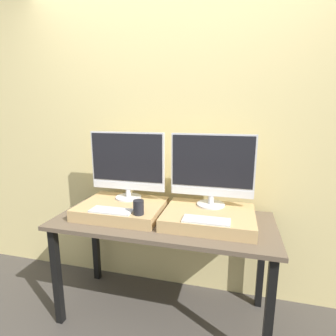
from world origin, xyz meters
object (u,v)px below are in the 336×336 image
Objects in this scene: monitor_left at (127,164)px; mug at (139,207)px; keyboard_right at (206,220)px; monitor_right at (212,168)px; keyboard_left at (111,210)px.

monitor_left reaches higher than mug.
mug reaches higher than keyboard_right.
mug is at bearing -146.68° from monitor_right.
monitor_right reaches higher than mug.
keyboard_left is 3.03× the size of mug.
monitor_right reaches higher than keyboard_left.
mug is 0.17× the size of monitor_right.
keyboard_right is (0.65, -0.30, -0.27)m from monitor_left.
keyboard_left is 0.50× the size of monitor_right.
monitor_left is 6.05× the size of mug.
monitor_right is at bearing 24.51° from keyboard_left.
keyboard_right is at bearing 0.00° from mug.
keyboard_right is at bearing -24.51° from monitor_left.
mug is at bearing 0.00° from keyboard_left.
keyboard_left is (-0.00, -0.30, -0.27)m from monitor_left.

